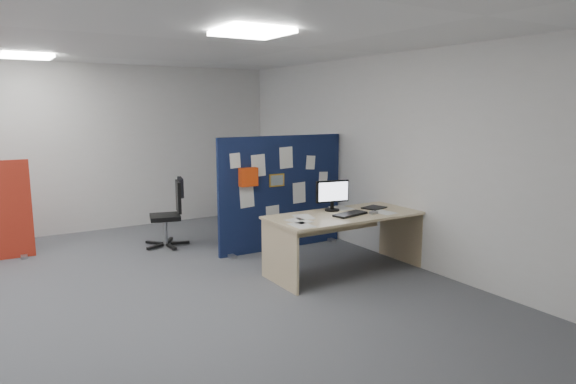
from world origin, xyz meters
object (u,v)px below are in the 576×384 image
navy_divider (281,193)px  main_desk (343,226)px  monitor_main (332,194)px  office_chair (172,208)px

navy_divider → main_desk: bearing=-84.8°
main_desk → navy_divider: bearing=95.2°
navy_divider → main_desk: 1.32m
navy_divider → main_desk: navy_divider is taller
navy_divider → monitor_main: size_ratio=4.51×
main_desk → office_chair: bearing=122.2°
monitor_main → office_chair: (-1.38, 2.03, -0.39)m
main_desk → monitor_main: (-0.02, 0.20, 0.38)m
main_desk → monitor_main: size_ratio=4.41×
office_chair → main_desk: bearing=-43.8°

